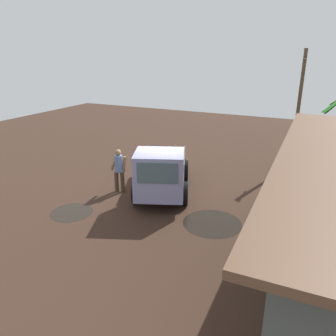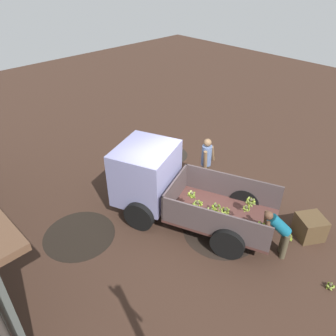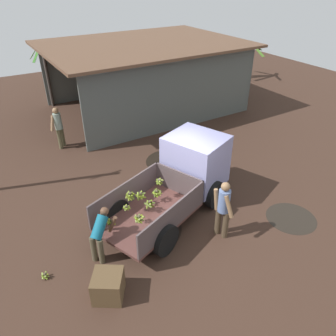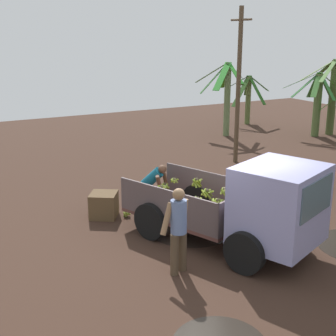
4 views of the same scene
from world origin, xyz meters
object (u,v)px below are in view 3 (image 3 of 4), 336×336
Objects in this scene: person_bystander_near_shed at (58,126)px; banana_bunch_on_ground_0 at (112,272)px; person_worker_loading at (100,233)px; person_foreground_visitor at (223,207)px; cargo_truck at (187,171)px; banana_bunch_on_ground_1 at (45,275)px; wooden_crate_0 at (108,286)px.

person_bystander_near_shed is 7.30m from banana_bunch_on_ground_0.
person_worker_loading is 6.30× the size of banana_bunch_on_ground_0.
person_foreground_visitor is at bearing -4.06° from banana_bunch_on_ground_0.
cargo_truck is 3.75m from banana_bunch_on_ground_0.
person_worker_loading is 1.60m from banana_bunch_on_ground_1.
person_foreground_visitor is at bearing 149.80° from person_bystander_near_shed.
person_foreground_visitor is 1.31× the size of person_worker_loading.
banana_bunch_on_ground_0 is at bearing 61.58° from wooden_crate_0.
person_foreground_visitor is at bearing -11.69° from banana_bunch_on_ground_1.
person_worker_loading is (-3.18, -0.94, -0.28)m from cargo_truck.
person_bystander_near_shed is (-2.38, 7.43, -0.02)m from person_foreground_visitor.
banana_bunch_on_ground_1 is (-1.45, 0.01, -0.68)m from person_worker_loading.
person_foreground_visitor is (-0.10, -1.87, -0.10)m from cargo_truck.
person_foreground_visitor is 3.47m from wooden_crate_0.
cargo_truck is 4.18m from wooden_crate_0.
banana_bunch_on_ground_1 is at bearing 153.04° from banana_bunch_on_ground_0.
person_bystander_near_shed is at bearing 84.11° from banana_bunch_on_ground_0.
person_foreground_visitor is 4.71m from banana_bunch_on_ground_1.
person_bystander_near_shed is 7.81m from wooden_crate_0.
person_foreground_visitor reaches higher than banana_bunch_on_ground_1.
banana_bunch_on_ground_0 is (-3.13, 0.22, -0.87)m from person_foreground_visitor.
wooden_crate_0 is (-0.27, -0.51, 0.22)m from banana_bunch_on_ground_0.
person_worker_loading is at bearing -0.30° from banana_bunch_on_ground_1.
banana_bunch_on_ground_1 is at bearing -31.56° from person_foreground_visitor.
person_bystander_near_shed is at bearing -92.09° from person_foreground_visitor.
cargo_truck is 7.19× the size of wooden_crate_0.
person_foreground_visitor is at bearing 4.79° from wooden_crate_0.
banana_bunch_on_ground_0 is at bearing -26.96° from banana_bunch_on_ground_1.
banana_bunch_on_ground_0 is at bearing -23.93° from person_foreground_visitor.
person_bystander_near_shed reaches higher than banana_bunch_on_ground_0.
banana_bunch_on_ground_1 is (-1.41, 0.72, 0.00)m from banana_bunch_on_ground_0.
cargo_truck is at bearing -112.85° from person_foreground_visitor.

